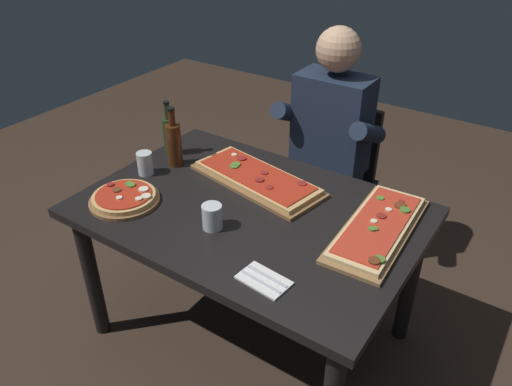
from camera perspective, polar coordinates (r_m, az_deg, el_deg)
The scene contains 12 objects.
ground_plane at distance 2.61m, azimuth -0.64°, elevation -15.36°, with size 6.40×6.40×0.00m, color #38281E.
dining_table at distance 2.18m, azimuth -0.74°, elevation -3.82°, with size 1.40×0.96×0.74m.
pizza_rectangular_front at distance 2.29m, azimuth 0.08°, elevation 1.67°, with size 0.67×0.37×0.05m.
pizza_rectangular_left at distance 2.03m, azimuth 13.60°, elevation -3.83°, with size 0.26×0.61×0.05m.
pizza_round_far at distance 2.22m, azimuth -14.67°, elevation -0.56°, with size 0.30×0.30×0.05m.
wine_bottle_dark at distance 2.42m, azimuth -9.26°, elevation 5.61°, with size 0.07×0.07×0.29m.
oil_bottle_amber at distance 2.54m, azimuth -9.80°, elevation 6.58°, with size 0.06×0.06×0.28m.
tumbler_near_camera at distance 1.99m, azimuth -4.98°, elevation -2.69°, with size 0.08×0.08×0.10m.
tumbler_far_side at distance 2.40m, azimuth -12.42°, elevation 3.16°, with size 0.07×0.07×0.11m.
napkin_cutlery_set at distance 1.76m, azimuth 0.90°, elevation -9.83°, with size 0.19×0.13×0.01m.
diner_chair at distance 2.90m, azimuth 8.72°, elevation 2.04°, with size 0.44×0.44×0.87m.
seated_diner at distance 2.68m, azimuth 8.01°, elevation 5.72°, with size 0.53×0.41×1.33m.
Camera 1 is at (1.01, -1.44, 1.92)m, focal length 35.37 mm.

